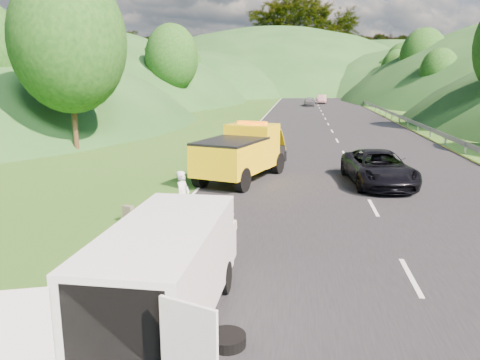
# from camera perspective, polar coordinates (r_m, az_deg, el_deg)

# --- Properties ---
(ground) EXTENTS (320.00, 320.00, 0.00)m
(ground) POSITION_cam_1_polar(r_m,az_deg,el_deg) (13.55, 5.66, -7.63)
(ground) COLOR #38661E
(ground) RESTS_ON ground
(road_surface) EXTENTS (14.00, 200.00, 0.02)m
(road_surface) POSITION_cam_1_polar(r_m,az_deg,el_deg) (52.99, 10.36, 7.35)
(road_surface) COLOR black
(road_surface) RESTS_ON ground
(guardrail) EXTENTS (0.06, 140.00, 1.52)m
(guardrail) POSITION_cam_1_polar(r_m,az_deg,el_deg) (66.14, 16.23, 8.06)
(guardrail) COLOR gray
(guardrail) RESTS_ON ground
(tree_line_left) EXTENTS (14.00, 140.00, 14.00)m
(tree_line_left) POSITION_cam_1_polar(r_m,az_deg,el_deg) (75.38, -7.55, 8.94)
(tree_line_left) COLOR #2F5E1B
(tree_line_left) RESTS_ON ground
(tree_line_right) EXTENTS (14.00, 140.00, 14.00)m
(tree_line_right) POSITION_cam_1_polar(r_m,az_deg,el_deg) (76.32, 24.93, 7.93)
(tree_line_right) COLOR #2F5E1B
(tree_line_right) RESTS_ON ground
(hills_backdrop) EXTENTS (201.00, 288.60, 44.00)m
(hills_backdrop) POSITION_cam_1_polar(r_m,az_deg,el_deg) (147.62, 9.97, 10.60)
(hills_backdrop) COLOR #2D5B23
(hills_backdrop) RESTS_ON ground
(tow_truck) EXTENTS (3.91, 6.40, 2.59)m
(tow_truck) POSITION_cam_1_polar(r_m,az_deg,el_deg) (21.22, 0.28, 3.37)
(tow_truck) COLOR black
(tow_truck) RESTS_ON ground
(white_van) EXTENTS (3.12, 5.73, 2.02)m
(white_van) POSITION_cam_1_polar(r_m,az_deg,el_deg) (9.04, -8.86, -10.53)
(white_van) COLOR black
(white_van) RESTS_ON ground
(woman) EXTENTS (0.58, 0.70, 1.69)m
(woman) POSITION_cam_1_polar(r_m,az_deg,el_deg) (15.41, -6.90, -5.14)
(woman) COLOR silver
(woman) RESTS_ON ground
(child) EXTENTS (0.66, 0.65, 1.08)m
(child) POSITION_cam_1_polar(r_m,az_deg,el_deg) (13.07, -1.19, -8.34)
(child) COLOR tan
(child) RESTS_ON ground
(worker) EXTENTS (1.17, 0.73, 1.73)m
(worker) POSITION_cam_1_polar(r_m,az_deg,el_deg) (8.96, -7.75, -18.97)
(worker) COLOR black
(worker) RESTS_ON ground
(suitcase) EXTENTS (0.40, 0.31, 0.57)m
(suitcase) POSITION_cam_1_polar(r_m,az_deg,el_deg) (15.61, -13.45, -4.07)
(suitcase) COLOR brown
(suitcase) RESTS_ON ground
(spare_tire) EXTENTS (0.68, 0.68, 0.20)m
(spare_tire) POSITION_cam_1_polar(r_m,az_deg,el_deg) (8.77, -1.59, -19.57)
(spare_tire) COLOR black
(spare_tire) RESTS_ON ground
(passing_suv) EXTENTS (2.98, 5.52, 1.47)m
(passing_suv) POSITION_cam_1_polar(r_m,az_deg,el_deg) (21.35, 16.40, -0.56)
(passing_suv) COLOR black
(passing_suv) RESTS_ON ground
(dist_car_a) EXTENTS (1.64, 4.07, 1.39)m
(dist_car_a) POSITION_cam_1_polar(r_m,az_deg,el_deg) (75.44, 8.41, 8.92)
(dist_car_a) COLOR #505055
(dist_car_a) RESTS_ON ground
(dist_car_b) EXTENTS (1.53, 4.40, 1.45)m
(dist_car_b) POSITION_cam_1_polar(r_m,az_deg,el_deg) (82.84, 9.89, 9.18)
(dist_car_b) COLOR #825759
(dist_car_b) RESTS_ON ground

